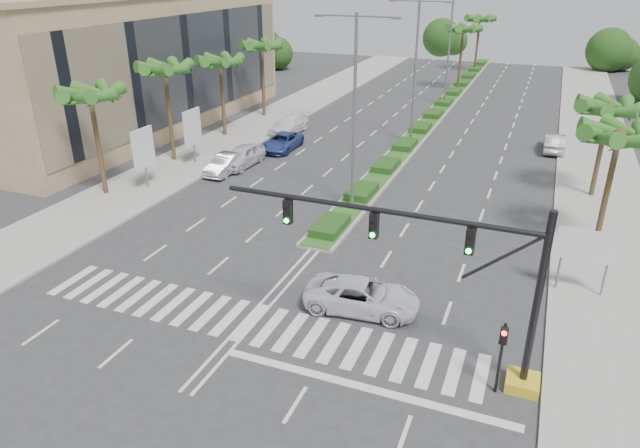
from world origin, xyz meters
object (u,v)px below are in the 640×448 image
Objects in this scene: car_parked_b at (226,164)px; car_parked_d at (289,125)px; car_crossing at (362,296)px; car_parked_c at (282,142)px; car_right at (554,142)px; car_parked_a at (242,156)px.

car_parked_d reaches higher than car_parked_b.
car_parked_b is 0.83× the size of car_crossing.
car_parked_d is (-1.69, 5.05, 0.10)m from car_parked_c.
car_parked_d is 23.42m from car_right.
car_parked_a reaches higher than car_parked_c.
car_parked_a reaches higher than car_right.
car_parked_c is (1.40, 6.99, -0.02)m from car_parked_b.
car_parked_c is 1.08× the size of car_right.
car_parked_a reaches higher than car_crossing.
car_parked_d is 30.57m from car_crossing.
car_right is at bearing -20.23° from car_crossing.
car_right reaches higher than car_crossing.
car_parked_a reaches higher than car_parked_b.
car_crossing is (15.70, -26.23, -0.07)m from car_parked_d.
car_parked_b is 0.79× the size of car_parked_d.
car_parked_a is 0.92× the size of car_crossing.
car_right is at bearing 19.17° from car_parked_c.
car_parked_d is at bearing 91.59° from car_parked_b.
car_right is (21.52, 8.17, 0.06)m from car_parked_c.
car_parked_c is 25.39m from car_crossing.
car_parked_c is at bearing 18.73° from car_right.
car_parked_c is at bearing 80.93° from car_parked_a.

